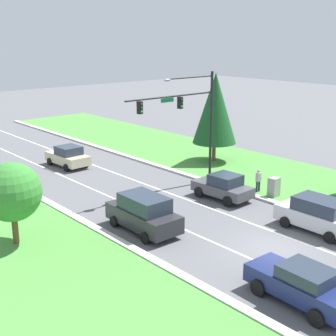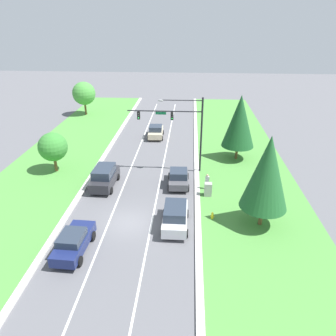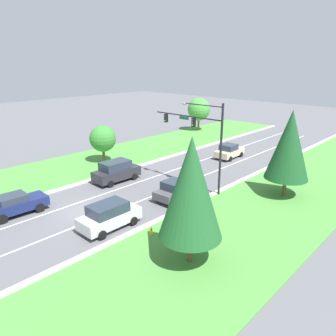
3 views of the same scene
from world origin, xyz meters
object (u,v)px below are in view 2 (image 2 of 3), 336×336
at_px(graphite_sedan, 179,178).
at_px(utility_cabinet, 208,190).
at_px(charcoal_suv, 105,177).
at_px(navy_sedan, 74,242).
at_px(oak_near_left_tree, 84,93).
at_px(conifer_far_right_tree, 239,121).
at_px(oak_far_left_tree, 53,147).
at_px(traffic_signal_mast, 181,124).
at_px(silver_suv, 175,216).
at_px(pedestrian, 207,181).
at_px(conifer_near_right_tree, 267,173).
at_px(champagne_sedan, 156,132).
at_px(fire_hydrant, 212,216).

relative_size(graphite_sedan, utility_cabinet, 3.03).
distance_m(charcoal_suv, navy_sedan, 10.18).
xyz_separation_m(graphite_sedan, oak_near_left_tree, (-17.10, 24.98, 2.87)).
relative_size(oak_near_left_tree, conifer_far_right_tree, 0.73).
bearing_deg(utility_cabinet, oak_far_left_tree, 165.23).
bearing_deg(traffic_signal_mast, oak_near_left_tree, 128.43).
bearing_deg(graphite_sedan, navy_sedan, -125.56).
distance_m(silver_suv, oak_near_left_tree, 36.54).
relative_size(pedestrian, conifer_near_right_tree, 0.22).
distance_m(charcoal_suv, silver_suv, 9.84).
relative_size(champagne_sedan, conifer_near_right_tree, 0.56).
relative_size(utility_cabinet, oak_far_left_tree, 0.31).
bearing_deg(traffic_signal_mast, silver_suv, -90.09).
bearing_deg(pedestrian, oak_far_left_tree, -10.97).
xyz_separation_m(charcoal_suv, graphite_sedan, (7.40, 0.71, -0.20)).
bearing_deg(fire_hydrant, silver_suv, -158.73).
height_order(traffic_signal_mast, graphite_sedan, traffic_signal_mast).
height_order(graphite_sedan, pedestrian, graphite_sedan).
height_order(traffic_signal_mast, oak_near_left_tree, traffic_signal_mast).
distance_m(charcoal_suv, conifer_far_right_tree, 16.54).
distance_m(charcoal_suv, graphite_sedan, 7.43).
distance_m(navy_sedan, fire_hydrant, 11.39).
bearing_deg(fire_hydrant, navy_sedan, -154.45).
distance_m(charcoal_suv, champagne_sedan, 15.42).
bearing_deg(utility_cabinet, navy_sedan, -138.65).
bearing_deg(silver_suv, charcoal_suv, 138.68).
bearing_deg(champagne_sedan, navy_sedan, -99.92).
distance_m(champagne_sedan, utility_cabinet, 17.62).
bearing_deg(conifer_far_right_tree, utility_cabinet, -112.20).
distance_m(fire_hydrant, conifer_far_right_tree, 14.33).
relative_size(charcoal_suv, oak_near_left_tree, 0.85).
bearing_deg(utility_cabinet, champagne_sedan, 112.23).
xyz_separation_m(traffic_signal_mast, charcoal_suv, (-7.43, -4.11, -4.41)).
distance_m(fire_hydrant, oak_near_left_tree, 37.13).
distance_m(pedestrian, fire_hydrant, 5.29).
xyz_separation_m(champagne_sedan, fire_hydrant, (6.88, -20.25, -0.53)).
distance_m(graphite_sedan, oak_near_left_tree, 30.41).
xyz_separation_m(graphite_sedan, champagne_sedan, (-3.78, 14.27, -0.00)).
xyz_separation_m(oak_near_left_tree, oak_far_left_tree, (3.47, -22.67, -0.82)).
bearing_deg(graphite_sedan, traffic_signal_mast, 87.25).
xyz_separation_m(graphite_sedan, conifer_far_right_tree, (6.66, 7.19, 3.87)).
bearing_deg(graphite_sedan, champagne_sedan, 102.61).
relative_size(conifer_near_right_tree, oak_near_left_tree, 1.37).
relative_size(navy_sedan, conifer_near_right_tree, 0.60).
relative_size(champagne_sedan, utility_cabinet, 3.16).
bearing_deg(champagne_sedan, graphite_sedan, -77.43).
height_order(silver_suv, utility_cabinet, silver_suv).
height_order(pedestrian, fire_hydrant, pedestrian).
bearing_deg(charcoal_suv, oak_far_left_tree, 155.41).
bearing_deg(pedestrian, traffic_signal_mast, -56.19).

